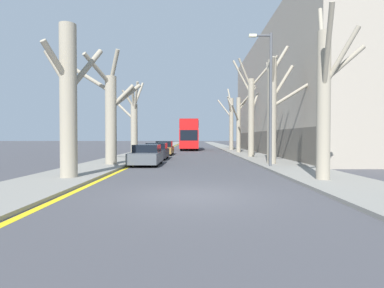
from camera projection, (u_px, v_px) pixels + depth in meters
name	position (u px, v px, depth m)	size (l,w,h in m)	color
ground_plane	(193.00, 195.00, 9.44)	(300.00, 300.00, 0.00)	#424247
sidewalk_left	(164.00, 146.00, 59.46)	(3.30, 120.00, 0.12)	gray
sidewalk_right	(223.00, 146.00, 59.40)	(3.30, 120.00, 0.12)	gray
building_facade_right	(304.00, 95.00, 33.69)	(10.08, 33.13, 13.32)	#9E9384
kerb_line_stripe	(173.00, 147.00, 59.45)	(0.24, 120.00, 0.01)	yellow
street_tree_left_0	(69.00, 98.00, 12.91)	(1.96, 3.62, 6.69)	gray
street_tree_left_1	(110.00, 112.00, 19.23)	(5.10, 2.98, 7.33)	gray
street_tree_left_2	(133.00, 123.00, 26.63)	(3.46, 2.72, 6.94)	gray
street_tree_right_0	(325.00, 96.00, 12.17)	(2.19, 3.58, 7.77)	gray
street_tree_right_1	(274.00, 106.00, 19.72)	(3.59, 2.92, 8.01)	gray
street_tree_right_2	(251.00, 112.00, 26.97)	(3.83, 2.34, 9.01)	gray
street_tree_right_3	(239.00, 122.00, 34.51)	(3.22, 2.42, 7.88)	gray
street_tree_right_4	(231.00, 122.00, 42.09)	(2.13, 3.42, 8.96)	gray
double_decker_bus	(189.00, 133.00, 44.61)	(2.60, 10.25, 4.35)	red
parked_car_0	(147.00, 155.00, 19.86)	(1.84, 4.14, 1.36)	#4C5156
parked_car_1	(157.00, 151.00, 25.28)	(1.81, 4.20, 1.36)	black
parked_car_2	(164.00, 148.00, 31.81)	(1.80, 4.49, 1.45)	olive
lamp_post	(269.00, 93.00, 17.91)	(1.40, 0.20, 8.07)	#4C4F54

